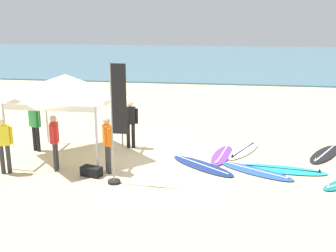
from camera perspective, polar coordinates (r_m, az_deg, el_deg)
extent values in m
plane|color=beige|center=(13.19, -3.83, -5.19)|extent=(80.00, 80.00, 0.00)
cube|color=teal|center=(46.21, 5.25, 9.36)|extent=(80.00, 36.00, 0.10)
cylinder|color=#B7B7BC|center=(13.31, -21.51, -1.41)|extent=(0.07, 0.07, 2.05)
cylinder|color=#B7B7BC|center=(12.16, -9.82, -2.06)|extent=(0.07, 0.07, 2.05)
cylinder|color=#B7B7BC|center=(15.74, -16.45, 1.45)|extent=(0.07, 0.07, 2.05)
cylinder|color=#B7B7BC|center=(14.78, -6.40, 1.12)|extent=(0.07, 0.07, 2.05)
cube|color=white|center=(12.44, -16.24, 2.40)|extent=(2.84, 0.03, 0.18)
cube|color=white|center=(15.01, -11.77, 4.77)|extent=(2.84, 0.03, 0.18)
cube|color=white|center=(14.31, -19.08, 3.76)|extent=(0.03, 2.84, 0.18)
cube|color=white|center=(13.24, -8.09, 3.59)|extent=(0.03, 2.84, 0.18)
pyramid|color=white|center=(13.64, -13.91, 5.51)|extent=(2.96, 2.96, 0.70)
ellipsoid|color=black|center=(14.90, 20.85, -3.64)|extent=(1.70, 2.39, 0.07)
cube|color=white|center=(14.88, 20.86, -3.51)|extent=(1.00, 1.79, 0.01)
cone|color=white|center=(13.98, 19.72, -4.33)|extent=(0.09, 0.09, 0.12)
ellipsoid|color=navy|center=(12.92, 4.74, -5.48)|extent=(2.34, 2.09, 0.07)
cube|color=white|center=(12.91, 4.75, -5.33)|extent=(1.65, 1.37, 0.01)
cone|color=white|center=(13.56, 1.63, -4.01)|extent=(0.09, 0.09, 0.12)
ellipsoid|color=#23B2CC|center=(13.04, 15.55, -5.82)|extent=(2.64, 1.03, 0.07)
cube|color=black|center=(13.02, 15.56, -5.66)|extent=(2.17, 0.34, 0.01)
cone|color=black|center=(13.05, 20.23, -5.74)|extent=(0.09, 0.09, 0.12)
cone|color=white|center=(12.00, 21.30, -7.68)|extent=(0.09, 0.09, 0.12)
ellipsoid|color=white|center=(14.54, 10.38, -3.33)|extent=(1.50, 2.33, 0.07)
cube|color=black|center=(14.53, 10.38, -3.19)|extent=(0.84, 1.79, 0.01)
cone|color=black|center=(13.69, 8.88, -4.00)|extent=(0.09, 0.09, 0.12)
ellipsoid|color=blue|center=(12.72, 12.06, -6.11)|extent=(2.39, 1.80, 0.07)
cube|color=white|center=(12.71, 12.07, -5.95)|extent=(1.77, 1.09, 0.01)
cone|color=white|center=(12.31, 16.16, -6.65)|extent=(0.09, 0.09, 0.12)
ellipsoid|color=purple|center=(13.93, 7.46, -4.02)|extent=(0.95, 2.22, 0.07)
cube|color=white|center=(13.92, 7.46, -3.87)|extent=(0.36, 1.81, 0.01)
cone|color=white|center=(13.08, 6.70, -4.83)|extent=(0.09, 0.09, 0.12)
cylinder|color=#2D2D33|center=(13.15, -21.93, -4.32)|extent=(0.13, 0.13, 0.88)
cylinder|color=#2D2D33|center=(13.13, -21.15, -4.27)|extent=(0.13, 0.13, 0.88)
cube|color=yellow|center=(12.93, -21.86, -1.20)|extent=(0.42, 0.35, 0.60)
sphere|color=beige|center=(12.82, -22.04, 0.63)|extent=(0.21, 0.21, 0.21)
cylinder|color=yellow|center=(12.91, -20.84, -1.21)|extent=(0.09, 0.09, 0.54)
cylinder|color=black|center=(14.62, -4.81, -1.36)|extent=(0.13, 0.13, 0.88)
cylinder|color=black|center=(14.64, -5.51, -1.35)|extent=(0.13, 0.13, 0.88)
cube|color=black|center=(14.44, -5.23, 1.46)|extent=(0.38, 0.26, 0.60)
sphere|color=beige|center=(14.35, -5.27, 3.11)|extent=(0.21, 0.21, 0.21)
cylinder|color=black|center=(14.42, -4.32, 1.38)|extent=(0.09, 0.09, 0.54)
cylinder|color=black|center=(14.48, -6.13, 1.39)|extent=(0.09, 0.09, 0.54)
cylinder|color=#2D2D33|center=(12.32, -8.18, -4.63)|extent=(0.13, 0.13, 0.88)
cylinder|color=#2D2D33|center=(12.48, -8.35, -4.37)|extent=(0.13, 0.13, 0.88)
cube|color=orange|center=(12.17, -8.40, -1.21)|extent=(0.37, 0.42, 0.60)
sphere|color=tan|center=(12.06, -8.47, 0.72)|extent=(0.21, 0.21, 0.21)
cylinder|color=orange|center=(11.96, -8.17, -1.60)|extent=(0.09, 0.09, 0.54)
cylinder|color=orange|center=(12.40, -8.61, -1.02)|extent=(0.09, 0.09, 0.54)
cylinder|color=#2D2D33|center=(12.85, -15.30, -4.19)|extent=(0.13, 0.13, 0.88)
cylinder|color=#2D2D33|center=(13.01, -15.18, -3.93)|extent=(0.13, 0.13, 0.88)
cube|color=red|center=(12.71, -15.47, -0.91)|extent=(0.31, 0.40, 0.60)
sphere|color=tan|center=(12.61, -15.60, 0.95)|extent=(0.21, 0.21, 0.21)
cylinder|color=red|center=(12.50, -15.61, -1.28)|extent=(0.09, 0.09, 0.54)
cylinder|color=red|center=(12.94, -15.31, -0.71)|extent=(0.09, 0.09, 0.54)
cylinder|color=black|center=(15.01, -17.96, -1.63)|extent=(0.13, 0.13, 0.88)
cylinder|color=black|center=(14.87, -17.51, -1.74)|extent=(0.13, 0.13, 0.88)
cube|color=#2D8C47|center=(14.76, -17.97, 1.07)|extent=(0.42, 0.35, 0.60)
sphere|color=tan|center=(14.66, -18.10, 2.68)|extent=(0.21, 0.21, 0.21)
cylinder|color=#2D8C47|center=(14.93, -18.53, 1.11)|extent=(0.09, 0.09, 0.54)
cylinder|color=#2D8C47|center=(14.59, -17.38, 0.89)|extent=(0.09, 0.09, 0.54)
cylinder|color=#99999E|center=(11.25, -7.75, 0.20)|extent=(0.04, 0.04, 3.40)
cube|color=black|center=(11.03, -6.77, 3.68)|extent=(0.40, 0.02, 1.90)
cylinder|color=black|center=(11.78, -7.46, -7.63)|extent=(0.36, 0.36, 0.08)
cube|color=black|center=(12.34, -10.54, -6.18)|extent=(0.67, 0.48, 0.28)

